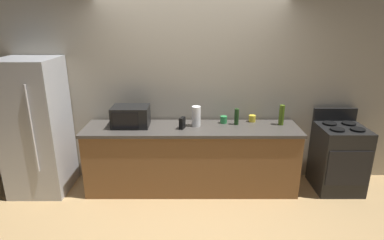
{
  "coord_description": "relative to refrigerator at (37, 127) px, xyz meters",
  "views": [
    {
      "loc": [
        0.01,
        -3.51,
        2.29
      ],
      "look_at": [
        0.0,
        0.4,
        1.0
      ],
      "focal_mm": 29.52,
      "sensor_mm": 36.0,
      "label": 1
    }
  ],
  "objects": [
    {
      "name": "back_wall",
      "position": [
        2.05,
        0.41,
        0.45
      ],
      "size": [
        6.4,
        0.1,
        2.7
      ],
      "primitive_type": "cube",
      "color": "#B2A893",
      "rests_on": "ground_plane"
    },
    {
      "name": "mug_green",
      "position": [
        2.49,
        0.17,
        0.05
      ],
      "size": [
        0.09,
        0.09,
        0.1
      ],
      "primitive_type": "cylinder",
      "color": "#2D8C47",
      "rests_on": "counter_run"
    },
    {
      "name": "microwave",
      "position": [
        1.25,
        0.05,
        0.13
      ],
      "size": [
        0.48,
        0.35,
        0.27
      ],
      "color": "black",
      "rests_on": "counter_run"
    },
    {
      "name": "mug_yellow",
      "position": [
        2.89,
        0.24,
        0.05
      ],
      "size": [
        0.09,
        0.09,
        0.09
      ],
      "primitive_type": "cylinder",
      "color": "yellow",
      "rests_on": "counter_run"
    },
    {
      "name": "refrigerator",
      "position": [
        0.0,
        0.0,
        0.0
      ],
      "size": [
        0.72,
        0.73,
        1.8
      ],
      "color": "#B7BABF",
      "rests_on": "ground_plane"
    },
    {
      "name": "paper_towel_roll",
      "position": [
        2.11,
        0.05,
        0.13
      ],
      "size": [
        0.12,
        0.12,
        0.27
      ],
      "primitive_type": "cylinder",
      "color": "white",
      "rests_on": "counter_run"
    },
    {
      "name": "cordless_phone",
      "position": [
        1.93,
        -0.05,
        0.07
      ],
      "size": [
        0.08,
        0.12,
        0.15
      ],
      "primitive_type": "cube",
      "rotation": [
        0.0,
        0.0,
        -0.35
      ],
      "color": "black",
      "rests_on": "counter_run"
    },
    {
      "name": "bottle_olive_oil",
      "position": [
        3.25,
        0.1,
        0.14
      ],
      "size": [
        0.07,
        0.07,
        0.27
      ],
      "primitive_type": "cylinder",
      "color": "#4C6B19",
      "rests_on": "counter_run"
    },
    {
      "name": "bottle_wine",
      "position": [
        2.65,
        0.11,
        0.11
      ],
      "size": [
        0.06,
        0.06,
        0.22
      ],
      "primitive_type": "cylinder",
      "color": "#1E3F19",
      "rests_on": "counter_run"
    },
    {
      "name": "counter_run",
      "position": [
        2.05,
        0.0,
        -0.45
      ],
      "size": [
        2.84,
        0.64,
        0.9
      ],
      "color": "brown",
      "rests_on": "ground_plane"
    },
    {
      "name": "ground_plane",
      "position": [
        2.05,
        -0.4,
        -0.9
      ],
      "size": [
        8.0,
        8.0,
        0.0
      ],
      "primitive_type": "plane",
      "color": "tan"
    },
    {
      "name": "stove_range",
      "position": [
        4.05,
        0.0,
        -0.44
      ],
      "size": [
        0.6,
        0.61,
        1.08
      ],
      "color": "black",
      "rests_on": "ground_plane"
    }
  ]
}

